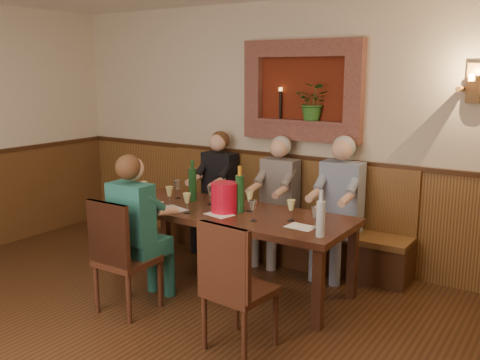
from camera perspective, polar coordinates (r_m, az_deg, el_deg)
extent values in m
cube|color=beige|center=(5.95, 4.99, 5.20)|extent=(6.00, 0.04, 2.80)
cube|color=#4F2E16|center=(6.09, 4.76, -2.78)|extent=(6.00, 0.04, 1.10)
cube|color=#381E0F|center=(5.97, 4.85, 2.57)|extent=(6.02, 0.06, 0.05)
cube|color=#5A1B0C|center=(5.82, 6.76, 9.46)|extent=(1.00, 0.02, 0.70)
cube|color=brown|center=(5.78, 6.66, 13.82)|extent=(1.36, 0.12, 0.18)
cube|color=brown|center=(5.81, 6.46, 5.11)|extent=(1.36, 0.12, 0.18)
cube|color=brown|center=(6.06, 1.49, 9.62)|extent=(0.18, 0.12, 0.70)
cube|color=brown|center=(5.54, 12.09, 9.18)|extent=(0.18, 0.12, 0.70)
cube|color=brown|center=(5.80, 6.48, 6.19)|extent=(1.00, 0.14, 0.04)
imported|color=#2B6121|center=(5.72, 7.89, 8.24)|extent=(0.35, 0.30, 0.39)
cylinder|color=black|center=(5.90, 4.33, 7.98)|extent=(0.03, 0.03, 0.30)
cylinder|color=#FFBF59|center=(5.89, 4.35, 9.63)|extent=(0.04, 0.04, 0.04)
cube|color=#4F2E16|center=(5.25, 23.70, 9.44)|extent=(0.12, 0.08, 0.35)
cylinder|color=#4F2E16|center=(5.20, 22.43, 8.98)|extent=(0.05, 0.18, 0.05)
cylinder|color=#FFBF59|center=(5.12, 23.50, 9.99)|extent=(0.06, 0.06, 0.06)
cube|color=black|center=(5.11, -1.25, -3.60)|extent=(2.40, 0.90, 0.06)
cube|color=black|center=(5.65, -12.89, -6.38)|extent=(0.08, 0.08, 0.69)
cube|color=black|center=(4.41, 8.34, -11.44)|extent=(0.08, 0.08, 0.69)
cube|color=black|center=(6.16, -7.95, -4.67)|extent=(0.08, 0.08, 0.69)
cube|color=black|center=(5.05, 11.91, -8.53)|extent=(0.08, 0.08, 0.69)
cube|color=#381E0F|center=(6.00, 3.70, -6.46)|extent=(3.00, 0.40, 0.40)
cube|color=#4F2E16|center=(5.94, 3.73, -4.44)|extent=(3.00, 0.45, 0.06)
cube|color=#4F2E16|center=(6.01, 4.66, -0.72)|extent=(3.00, 0.06, 0.66)
cube|color=black|center=(4.85, -11.81, -11.06)|extent=(0.43, 0.43, 0.43)
cube|color=black|center=(4.76, -11.93, -8.40)|extent=(0.45, 0.45, 0.05)
cube|color=black|center=(4.54, -13.89, -5.61)|extent=(0.45, 0.04, 0.53)
cube|color=black|center=(4.16, 0.03, -14.78)|extent=(0.47, 0.47, 0.43)
cube|color=black|center=(4.06, 0.03, -11.76)|extent=(0.49, 0.49, 0.05)
cube|color=black|center=(3.81, -1.90, -8.66)|extent=(0.45, 0.09, 0.53)
cube|color=black|center=(6.27, -2.97, -5.42)|extent=(0.40, 0.42, 0.45)
cube|color=black|center=(6.24, -2.16, 0.55)|extent=(0.40, 0.21, 0.52)
sphere|color=#D8A384|center=(6.15, -2.39, 4.01)|extent=(0.20, 0.20, 0.20)
sphere|color=#4C2D19|center=(6.18, -2.14, 4.24)|extent=(0.22, 0.22, 0.22)
cube|color=#5D5655|center=(5.86, 3.44, -6.68)|extent=(0.40, 0.42, 0.45)
cube|color=#5D5655|center=(5.83, 4.30, -0.29)|extent=(0.40, 0.21, 0.52)
sphere|color=#D8A384|center=(5.73, 4.17, 3.41)|extent=(0.20, 0.20, 0.20)
sphere|color=#B2B2B2|center=(5.76, 4.40, 3.65)|extent=(0.22, 0.22, 0.22)
cube|color=navy|center=(5.55, 9.89, -7.88)|extent=(0.42, 0.44, 0.45)
cube|color=navy|center=(5.52, 10.83, -0.90)|extent=(0.42, 0.22, 0.55)
sphere|color=#D8A384|center=(5.41, 10.83, 3.21)|extent=(0.21, 0.21, 0.21)
sphere|color=#B2B2B2|center=(5.46, 11.03, 3.48)|extent=(0.23, 0.23, 0.23)
cube|color=navy|center=(4.99, -9.94, -10.14)|extent=(0.40, 0.42, 0.45)
cube|color=navy|center=(4.69, -11.54, -3.47)|extent=(0.40, 0.21, 0.52)
sphere|color=#D8A384|center=(4.63, -11.41, 1.20)|extent=(0.20, 0.20, 0.20)
sphere|color=#4C2D19|center=(4.59, -11.83, 1.34)|extent=(0.22, 0.22, 0.22)
cylinder|color=red|center=(5.02, -1.69, -1.87)|extent=(0.28, 0.28, 0.28)
cylinder|color=#19471E|center=(5.01, -0.04, -1.48)|extent=(0.09, 0.09, 0.35)
cylinder|color=orange|center=(4.96, -0.04, 0.99)|extent=(0.04, 0.04, 0.09)
cylinder|color=#19471E|center=(5.47, -5.08, -0.50)|extent=(0.10, 0.10, 0.33)
cylinder|color=#19471E|center=(5.43, -5.12, 1.69)|extent=(0.04, 0.04, 0.09)
cylinder|color=silver|center=(4.33, 8.59, -4.14)|extent=(0.07, 0.07, 0.29)
cylinder|color=silver|center=(4.28, 8.67, -1.69)|extent=(0.03, 0.03, 0.09)
cube|color=white|center=(5.45, -9.82, -2.45)|extent=(0.32, 0.27, 0.00)
cube|color=white|center=(4.96, -2.23, -3.69)|extent=(0.29, 0.24, 0.00)
cube|color=white|center=(4.61, 6.50, -4.99)|extent=(0.26, 0.20, 0.00)
cube|color=white|center=(5.19, -7.35, -3.10)|extent=(0.34, 0.28, 0.00)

